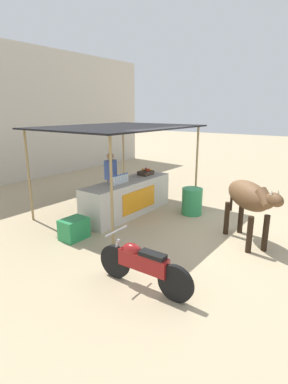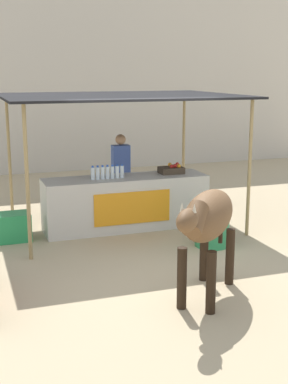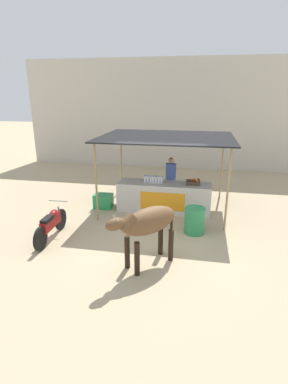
{
  "view_description": "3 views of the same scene",
  "coord_description": "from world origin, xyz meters",
  "px_view_note": "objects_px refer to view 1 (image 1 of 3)",
  "views": [
    {
      "loc": [
        -6.2,
        -2.94,
        2.85
      ],
      "look_at": [
        -0.39,
        1.35,
        0.86
      ],
      "focal_mm": 28.0,
      "sensor_mm": 36.0,
      "label": 1
    },
    {
      "loc": [
        -2.8,
        -6.91,
        2.85
      ],
      "look_at": [
        -0.06,
        0.98,
        0.95
      ],
      "focal_mm": 50.0,
      "sensor_mm": 36.0,
      "label": 2
    },
    {
      "loc": [
        1.09,
        -7.0,
        3.76
      ],
      "look_at": [
        -0.42,
        0.93,
        1.05
      ],
      "focal_mm": 28.0,
      "sensor_mm": 36.0,
      "label": 3
    }
  ],
  "objects_px": {
    "vendor_behind_counter": "(111,180)",
    "cow": "(249,198)",
    "motorcycle_parked": "(142,264)",
    "water_barrel": "(192,201)",
    "stall_counter": "(128,197)",
    "cooler_box": "(74,229)",
    "fruit_crate": "(146,172)"
  },
  "relations": [
    {
      "from": "vendor_behind_counter",
      "to": "cooler_box",
      "type": "distance_m",
      "value": 2.43
    },
    {
      "from": "vendor_behind_counter",
      "to": "cow",
      "type": "bearing_deg",
      "value": -91.31
    },
    {
      "from": "vendor_behind_counter",
      "to": "stall_counter",
      "type": "bearing_deg",
      "value": -100.26
    },
    {
      "from": "cooler_box",
      "to": "water_barrel",
      "type": "relative_size",
      "value": 0.8
    },
    {
      "from": "vendor_behind_counter",
      "to": "cow",
      "type": "relative_size",
      "value": 1.02
    },
    {
      "from": "vendor_behind_counter",
      "to": "water_barrel",
      "type": "distance_m",
      "value": 2.44
    },
    {
      "from": "fruit_crate",
      "to": "motorcycle_parked",
      "type": "height_order",
      "value": "fruit_crate"
    },
    {
      "from": "fruit_crate",
      "to": "cooler_box",
      "type": "height_order",
      "value": "fruit_crate"
    },
    {
      "from": "stall_counter",
      "to": "fruit_crate",
      "type": "bearing_deg",
      "value": 3.28
    },
    {
      "from": "vendor_behind_counter",
      "to": "cooler_box",
      "type": "bearing_deg",
      "value": -158.78
    },
    {
      "from": "water_barrel",
      "to": "cow",
      "type": "distance_m",
      "value": 2.21
    },
    {
      "from": "cooler_box",
      "to": "motorcycle_parked",
      "type": "xyz_separation_m",
      "value": [
        -0.65,
        -2.42,
        0.19
      ]
    },
    {
      "from": "water_barrel",
      "to": "motorcycle_parked",
      "type": "relative_size",
      "value": 0.41
    },
    {
      "from": "water_barrel",
      "to": "cow",
      "type": "height_order",
      "value": "cow"
    },
    {
      "from": "water_barrel",
      "to": "cow",
      "type": "bearing_deg",
      "value": -118.41
    },
    {
      "from": "stall_counter",
      "to": "cow",
      "type": "distance_m",
      "value": 3.36
    },
    {
      "from": "fruit_crate",
      "to": "motorcycle_parked",
      "type": "relative_size",
      "value": 0.24
    },
    {
      "from": "cow",
      "to": "fruit_crate",
      "type": "bearing_deg",
      "value": 75.36
    },
    {
      "from": "fruit_crate",
      "to": "cow",
      "type": "bearing_deg",
      "value": -104.64
    },
    {
      "from": "stall_counter",
      "to": "cooler_box",
      "type": "relative_size",
      "value": 5.0
    },
    {
      "from": "vendor_behind_counter",
      "to": "cow",
      "type": "height_order",
      "value": "vendor_behind_counter"
    },
    {
      "from": "vendor_behind_counter",
      "to": "cow",
      "type": "xyz_separation_m",
      "value": [
        -0.09,
        -4.07,
        0.18
      ]
    },
    {
      "from": "stall_counter",
      "to": "water_barrel",
      "type": "relative_size",
      "value": 4.02
    },
    {
      "from": "stall_counter",
      "to": "vendor_behind_counter",
      "type": "bearing_deg",
      "value": 79.74
    },
    {
      "from": "stall_counter",
      "to": "motorcycle_parked",
      "type": "distance_m",
      "value": 3.69
    },
    {
      "from": "cooler_box",
      "to": "water_barrel",
      "type": "bearing_deg",
      "value": -23.77
    },
    {
      "from": "vendor_behind_counter",
      "to": "motorcycle_parked",
      "type": "distance_m",
      "value": 4.35
    },
    {
      "from": "motorcycle_parked",
      "to": "water_barrel",
      "type": "bearing_deg",
      "value": 15.7
    },
    {
      "from": "stall_counter",
      "to": "water_barrel",
      "type": "distance_m",
      "value": 1.8
    },
    {
      "from": "stall_counter",
      "to": "fruit_crate",
      "type": "distance_m",
      "value": 1.08
    },
    {
      "from": "cow",
      "to": "motorcycle_parked",
      "type": "xyz_separation_m",
      "value": [
        -2.74,
        0.8,
        -0.6
      ]
    },
    {
      "from": "vendor_behind_counter",
      "to": "water_barrel",
      "type": "bearing_deg",
      "value": -67.68
    }
  ]
}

